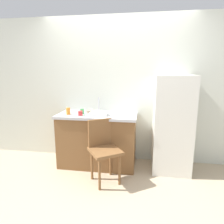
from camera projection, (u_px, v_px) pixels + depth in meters
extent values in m
plane|color=tan|center=(108.00, 186.00, 2.74)|extent=(8.00, 8.00, 0.00)
cube|color=silver|center=(118.00, 90.00, 3.45)|extent=(4.80, 0.10, 2.47)
cube|color=brown|center=(98.00, 141.00, 3.32)|extent=(1.25, 0.60, 0.84)
cube|color=#B7B7BC|center=(97.00, 115.00, 3.23)|extent=(1.29, 0.64, 0.04)
cylinder|color=#B7B7BC|center=(99.00, 104.00, 3.45)|extent=(0.02, 0.02, 0.24)
cube|color=silver|center=(172.00, 124.00, 3.08)|extent=(0.57, 0.58, 1.51)
cylinder|color=brown|center=(99.00, 174.00, 2.62)|extent=(0.04, 0.04, 0.45)
cylinder|color=brown|center=(120.00, 170.00, 2.74)|extent=(0.04, 0.04, 0.45)
cylinder|color=brown|center=(92.00, 165.00, 2.88)|extent=(0.04, 0.04, 0.45)
cylinder|color=brown|center=(111.00, 161.00, 3.01)|extent=(0.04, 0.04, 0.45)
cube|color=brown|center=(105.00, 151.00, 2.76)|extent=(0.56, 0.56, 0.04)
cube|color=brown|center=(100.00, 132.00, 2.88)|extent=(0.31, 0.23, 0.40)
cube|color=white|center=(99.00, 114.00, 3.11)|extent=(0.28, 0.20, 0.05)
cylinder|color=gray|center=(91.00, 111.00, 3.34)|extent=(0.16, 0.16, 0.04)
cylinder|color=orange|center=(68.00, 111.00, 3.18)|extent=(0.06, 0.06, 0.11)
cylinder|color=green|center=(82.00, 111.00, 3.22)|extent=(0.06, 0.06, 0.08)
cylinder|color=red|center=(80.00, 113.00, 3.11)|extent=(0.07, 0.07, 0.07)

